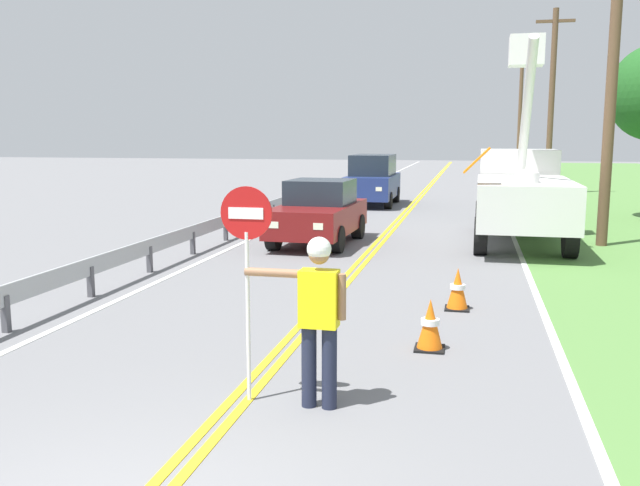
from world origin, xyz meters
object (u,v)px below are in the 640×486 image
at_px(traffic_cone_lead, 430,325).
at_px(flagger_worker, 318,311).
at_px(oncoming_suv_second, 373,180).
at_px(utility_pole_near, 612,71).
at_px(utility_pole_far, 520,113).
at_px(traffic_cone_mid, 458,290).
at_px(stop_sign_paddle, 247,245).
at_px(oncoming_sedan_nearest, 319,213).
at_px(utility_bucket_truck, 521,189).
at_px(utility_pole_mid, 552,99).

bearing_deg(traffic_cone_lead, flagger_worker, -114.75).
distance_m(oncoming_suv_second, traffic_cone_lead, 19.57).
height_order(oncoming_suv_second, utility_pole_near, utility_pole_near).
xyz_separation_m(utility_pole_far, traffic_cone_mid, (-3.60, -43.72, -4.30)).
bearing_deg(traffic_cone_mid, oncoming_suv_second, 102.83).
relative_size(stop_sign_paddle, oncoming_sedan_nearest, 0.56).
height_order(stop_sign_paddle, traffic_cone_mid, stop_sign_paddle).
bearing_deg(oncoming_suv_second, oncoming_sedan_nearest, -89.60).
bearing_deg(utility_pole_near, traffic_cone_mid, -114.93).
bearing_deg(utility_bucket_truck, flagger_worker, -102.66).
relative_size(utility_pole_far, traffic_cone_mid, 12.71).
bearing_deg(oncoming_sedan_nearest, utility_pole_mid, 66.79).
bearing_deg(oncoming_sedan_nearest, traffic_cone_mid, -59.18).
xyz_separation_m(oncoming_suv_second, traffic_cone_mid, (3.86, -16.96, -0.72)).
xyz_separation_m(oncoming_sedan_nearest, oncoming_suv_second, (-0.07, 10.61, 0.23)).
distance_m(oncoming_suv_second, utility_pole_mid, 11.06).
xyz_separation_m(utility_pole_near, traffic_cone_mid, (-3.56, -7.65, -4.14)).
distance_m(flagger_worker, utility_pole_near, 13.56).
distance_m(utility_bucket_truck, utility_pole_near, 3.72).
bearing_deg(utility_pole_near, traffic_cone_lead, -111.29).
bearing_deg(utility_pole_far, utility_pole_mid, -89.36).
bearing_deg(oncoming_suv_second, utility_pole_near, -51.44).
bearing_deg(oncoming_suv_second, stop_sign_paddle, -85.35).
bearing_deg(utility_bucket_truck, traffic_cone_lead, -99.84).
xyz_separation_m(oncoming_sedan_nearest, traffic_cone_lead, (3.48, -8.62, -0.50)).
height_order(flagger_worker, oncoming_sedan_nearest, flagger_worker).
xyz_separation_m(flagger_worker, utility_pole_mid, (5.16, 28.59, 3.58)).
distance_m(flagger_worker, traffic_cone_mid, 4.77).
bearing_deg(utility_pole_near, stop_sign_paddle, -115.00).
bearing_deg(traffic_cone_lead, utility_pole_far, 85.14).
relative_size(utility_pole_near, utility_pole_mid, 0.96).
height_order(oncoming_sedan_nearest, utility_pole_near, utility_pole_near).
xyz_separation_m(oncoming_sedan_nearest, utility_pole_near, (7.34, 1.30, 3.64)).
height_order(utility_pole_near, traffic_cone_mid, utility_pole_near).
bearing_deg(utility_pole_near, utility_pole_far, 89.94).
distance_m(oncoming_suv_second, utility_pole_near, 12.38).
height_order(flagger_worker, utility_pole_far, utility_pole_far).
height_order(oncoming_sedan_nearest, traffic_cone_lead, oncoming_sedan_nearest).
height_order(stop_sign_paddle, utility_pole_mid, utility_pole_mid).
xyz_separation_m(utility_bucket_truck, traffic_cone_mid, (-1.48, -8.08, -1.08)).
distance_m(utility_pole_near, utility_pole_mid, 16.42).
xyz_separation_m(flagger_worker, traffic_cone_mid, (1.34, 4.52, -0.71)).
distance_m(utility_bucket_truck, traffic_cone_mid, 8.28).
bearing_deg(traffic_cone_mid, traffic_cone_lead, -97.80).
distance_m(utility_pole_near, traffic_cone_mid, 9.40).
height_order(oncoming_suv_second, utility_pole_mid, utility_pole_mid).
xyz_separation_m(flagger_worker, utility_pole_far, (4.94, 48.24, 3.59)).
distance_m(utility_bucket_truck, traffic_cone_lead, 10.56).
xyz_separation_m(stop_sign_paddle, oncoming_sedan_nearest, (-1.67, 10.86, -0.88)).
distance_m(flagger_worker, stop_sign_paddle, 1.02).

